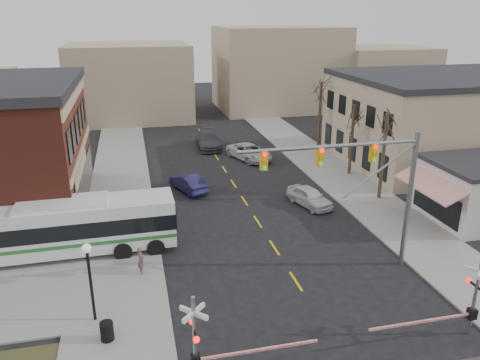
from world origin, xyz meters
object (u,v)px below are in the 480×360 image
(traffic_signal_mast, at_px, (367,176))
(rr_crossing_west, at_px, (206,340))
(trash_bin, at_px, (107,331))
(street_lamp, at_px, (89,266))
(rr_crossing_east, at_px, (467,298))
(pedestrian_near, at_px, (141,260))
(car_c, at_px, (249,152))
(transit_bus, at_px, (65,227))
(car_d, at_px, (208,140))
(car_b, at_px, (188,183))
(pedestrian_far, at_px, (111,237))
(car_a, at_px, (309,197))

(traffic_signal_mast, height_order, rr_crossing_west, traffic_signal_mast)
(trash_bin, bearing_deg, street_lamp, 110.96)
(rr_crossing_east, relative_size, street_lamp, 1.39)
(traffic_signal_mast, relative_size, pedestrian_near, 6.34)
(car_c, bearing_deg, trash_bin, -137.35)
(transit_bus, height_order, rr_crossing_east, rr_crossing_east)
(transit_bus, bearing_deg, car_d, 60.60)
(rr_crossing_west, bearing_deg, car_b, 84.74)
(traffic_signal_mast, height_order, pedestrian_near, traffic_signal_mast)
(car_c, bearing_deg, rr_crossing_east, -104.86)
(car_d, distance_m, pedestrian_near, 26.40)
(trash_bin, distance_m, pedestrian_near, 5.77)
(trash_bin, bearing_deg, rr_crossing_west, -40.31)
(car_c, height_order, car_d, car_d)
(pedestrian_far, bearing_deg, car_a, -39.07)
(pedestrian_far, bearing_deg, street_lamp, -148.78)
(trash_bin, distance_m, pedestrian_far, 8.94)
(car_d, bearing_deg, pedestrian_far, -112.12)
(transit_bus, distance_m, street_lamp, 7.51)
(car_b, bearing_deg, rr_crossing_west, 63.72)
(car_c, height_order, pedestrian_far, pedestrian_far)
(rr_crossing_east, bearing_deg, street_lamp, 163.42)
(rr_crossing_west, xyz_separation_m, car_b, (1.97, 21.36, -1.27))
(rr_crossing_east, height_order, car_c, rr_crossing_east)
(trash_bin, bearing_deg, pedestrian_near, 73.00)
(car_b, xyz_separation_m, pedestrian_far, (-5.94, -9.06, 0.16))
(pedestrian_near, bearing_deg, street_lamp, 131.28)
(rr_crossing_east, bearing_deg, car_b, 114.81)
(transit_bus, xyz_separation_m, car_b, (8.51, 9.18, -1.18))
(street_lamp, bearing_deg, traffic_signal_mast, 6.11)
(transit_bus, distance_m, rr_crossing_east, 21.92)
(car_d, height_order, pedestrian_far, car_d)
(traffic_signal_mast, xyz_separation_m, rr_crossing_east, (1.91, -6.42, -3.77))
(transit_bus, bearing_deg, car_a, 13.09)
(car_d, bearing_deg, car_b, -104.68)
(traffic_signal_mast, relative_size, street_lamp, 2.49)
(traffic_signal_mast, height_order, pedestrian_far, traffic_signal_mast)
(car_a, xyz_separation_m, pedestrian_near, (-12.86, -7.30, 0.20))
(car_b, bearing_deg, car_d, -127.72)
(pedestrian_far, bearing_deg, transit_bus, 128.73)
(traffic_signal_mast, distance_m, pedestrian_near, 13.26)
(rr_crossing_east, xyz_separation_m, car_a, (-1.19, 16.02, -1.25))
(trash_bin, bearing_deg, transit_bus, 106.36)
(car_b, relative_size, car_c, 0.78)
(car_a, height_order, car_d, car_d)
(traffic_signal_mast, height_order, car_d, traffic_signal_mast)
(traffic_signal_mast, xyz_separation_m, car_c, (-0.80, 22.25, -4.99))
(transit_bus, distance_m, pedestrian_far, 2.77)
(car_c, distance_m, car_d, 6.16)
(trash_bin, xyz_separation_m, car_c, (13.01, 25.45, 0.19))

